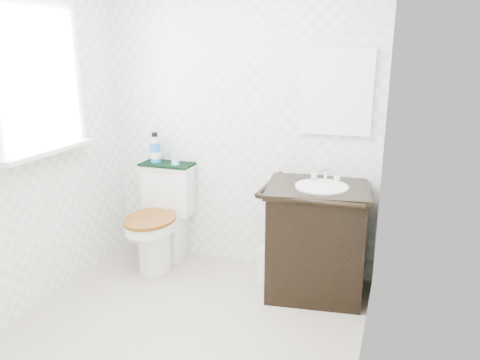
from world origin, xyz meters
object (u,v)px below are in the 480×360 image
Objects in this scene: mouthwash_bottle at (155,149)px; trash_bin at (272,265)px; vanity at (316,237)px; toilet at (162,222)px; cup at (175,160)px.

trash_bin is at bearing -8.21° from mouthwash_bottle.
vanity is at bearing -6.79° from trash_bin.
mouthwash_bottle is at bearing 129.44° from toilet.
mouthwash_bottle is at bearing 171.79° from trash_bin.
mouthwash_bottle is 0.21m from cup.
cup reaches higher than toilet.
mouthwash_bottle is at bearing 172.13° from vanity.
toilet reaches higher than trash_bin.
vanity is 1.50m from mouthwash_bottle.
cup is (-0.87, 0.13, 0.74)m from trash_bin.
trash_bin is at bearing -8.35° from cup.
mouthwash_bottle reaches higher than toilet.
vanity is (1.29, -0.06, 0.07)m from toilet.
vanity reaches higher than cup.
cup is at bearing 171.65° from trash_bin.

